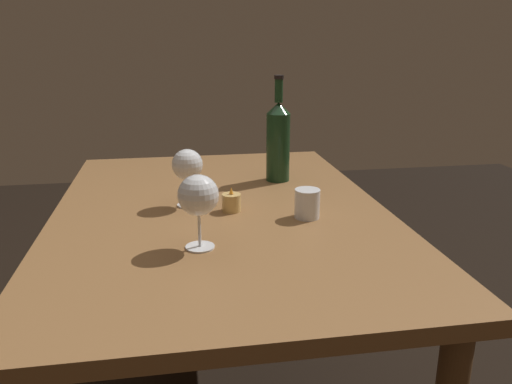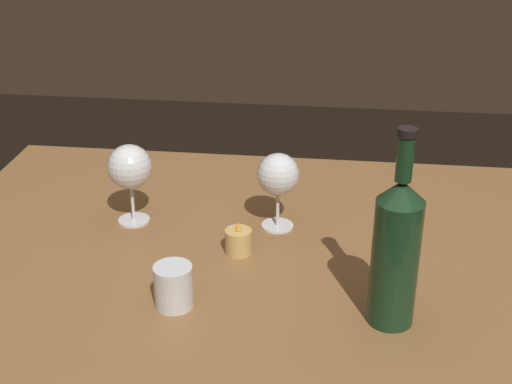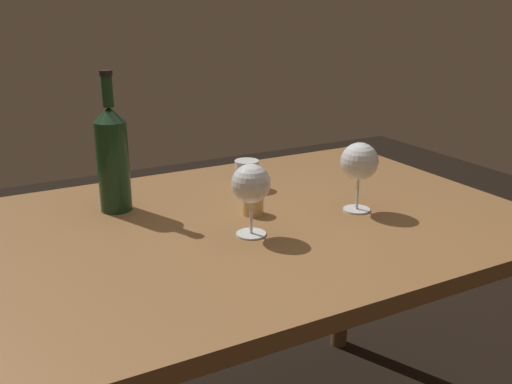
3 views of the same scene
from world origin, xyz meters
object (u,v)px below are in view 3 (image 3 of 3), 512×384
at_px(wine_glass_left, 251,185).
at_px(wine_bottle, 113,157).
at_px(wine_glass_right, 359,163).
at_px(votive_candle, 253,205).
at_px(water_tumbler, 247,175).

bearing_deg(wine_glass_left, wine_bottle, 125.72).
distance_m(wine_glass_right, wine_bottle, 0.59).
distance_m(wine_bottle, votive_candle, 0.35).
xyz_separation_m(wine_bottle, water_tumbler, (0.36, 0.00, -0.10)).
relative_size(wine_glass_left, wine_bottle, 0.48).
height_order(wine_glass_left, wine_bottle, wine_bottle).
distance_m(wine_glass_right, water_tumbler, 0.34).
xyz_separation_m(wine_bottle, votive_candle, (0.28, -0.19, -0.11)).
height_order(wine_bottle, votive_candle, wine_bottle).
xyz_separation_m(wine_glass_right, water_tumbler, (-0.15, 0.29, -0.09)).
bearing_deg(wine_glass_right, votive_candle, 157.05).
bearing_deg(wine_bottle, wine_glass_left, -54.28).
relative_size(wine_glass_left, votive_candle, 2.41).
bearing_deg(wine_glass_left, votive_candle, 60.10).
relative_size(water_tumbler, votive_candle, 1.14).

